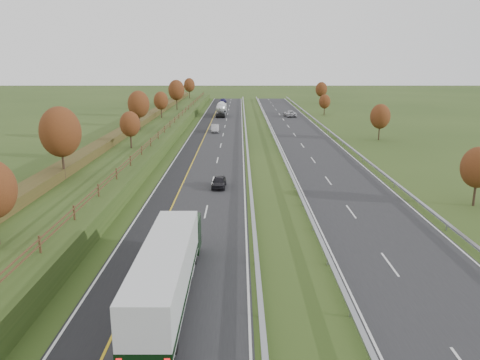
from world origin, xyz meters
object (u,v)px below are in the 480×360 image
object	(u,v)px
box_lorry	(168,268)
car_small_far	(223,101)
car_dark_near	(219,182)
road_tanker	(221,109)
car_oncoming	(290,114)
car_silver_mid	(215,128)

from	to	relation	value
box_lorry	car_small_far	distance (m)	134.89
car_dark_near	road_tanker	bearing A→B (deg)	93.87
road_tanker	car_small_far	xyz separation A→B (m)	(-0.90, 36.85, -1.10)
car_small_far	car_dark_near	bearing A→B (deg)	-81.88
road_tanker	car_oncoming	bearing A→B (deg)	-6.51
box_lorry	car_small_far	world-z (taller)	box_lorry
box_lorry	car_small_far	bearing A→B (deg)	90.65
car_oncoming	box_lorry	bearing A→B (deg)	72.27
car_silver_mid	road_tanker	bearing A→B (deg)	87.62
road_tanker	car_small_far	distance (m)	36.88
car_silver_mid	car_oncoming	bearing A→B (deg)	54.02
road_tanker	car_dark_near	world-z (taller)	road_tanker
road_tanker	car_dark_near	distance (m)	71.70
box_lorry	car_oncoming	distance (m)	97.52
car_dark_near	car_small_far	xyz separation A→B (m)	(-3.37, 108.50, 0.07)
car_oncoming	car_silver_mid	bearing A→B (deg)	48.56
car_dark_near	car_small_far	distance (m)	108.55
car_silver_mid	car_oncoming	size ratio (longest dim) A/B	0.80
car_dark_near	car_silver_mid	xyz separation A→B (m)	(-2.61, 42.83, 0.08)
car_small_far	car_oncoming	size ratio (longest dim) A/B	0.90
car_silver_mid	car_small_far	world-z (taller)	car_silver_mid
car_silver_mid	car_small_far	bearing A→B (deg)	88.56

